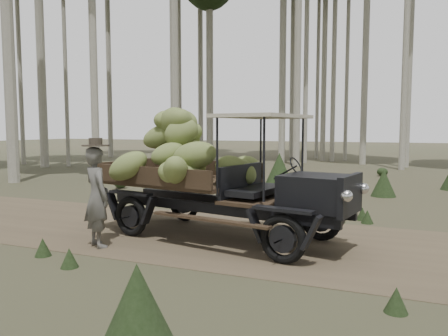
% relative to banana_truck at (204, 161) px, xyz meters
% --- Properties ---
extents(ground, '(120.00, 120.00, 0.00)m').
position_rel_banana_truck_xyz_m(ground, '(2.02, 0.06, -1.47)').
color(ground, '#473D2B').
rests_on(ground, ground).
extents(dirt_track, '(70.00, 4.00, 0.01)m').
position_rel_banana_truck_xyz_m(dirt_track, '(2.02, 0.06, -1.46)').
color(dirt_track, brown).
rests_on(dirt_track, ground).
extents(banana_truck, '(5.28, 2.77, 2.56)m').
position_rel_banana_truck_xyz_m(banana_truck, '(0.00, 0.00, 0.00)').
color(banana_truck, black).
rests_on(banana_truck, ground).
extents(farmer, '(0.77, 0.69, 1.92)m').
position_rel_banana_truck_xyz_m(farmer, '(-1.41, -1.40, -0.56)').
color(farmer, '#55534E').
rests_on(farmer, ground).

